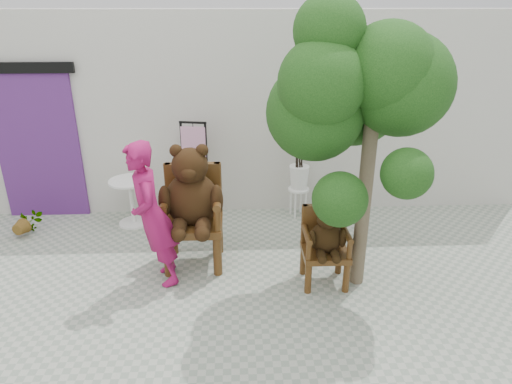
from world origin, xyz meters
TOP-DOWN VIEW (x-y plane):
  - ground_plane at (0.00, 0.00)m, footprint 60.00×60.00m
  - back_wall at (0.00, 3.10)m, footprint 9.00×1.00m
  - doorway at (-3.00, 2.58)m, footprint 1.40×0.11m
  - chair_big at (-0.62, 1.02)m, footprint 0.77×0.83m
  - chair_small at (0.94, 0.53)m, footprint 0.53×0.53m
  - person at (-1.03, 0.62)m, footprint 0.57×0.72m
  - cafe_table at (-1.63, 2.18)m, footprint 0.60×0.60m
  - display_stand at (-0.69, 2.35)m, footprint 0.50×0.42m
  - stool_bucket at (0.87, 2.35)m, footprint 0.32×0.32m
  - tree at (1.17, 0.56)m, footprint 1.89×1.68m
  - potted_plant at (-3.08, 1.90)m, footprint 0.41×0.37m

SIDE VIEW (x-z plane):
  - ground_plane at x=0.00m, z-range 0.00..0.00m
  - potted_plant at x=-3.08m, z-range 0.00..0.38m
  - cafe_table at x=-1.63m, z-range 0.09..0.79m
  - chair_small at x=0.94m, z-range 0.08..1.08m
  - display_stand at x=-0.69m, z-range -0.17..1.34m
  - stool_bucket at x=0.87m, z-range -0.08..1.37m
  - person at x=-1.03m, z-range 0.00..1.73m
  - chair_big at x=-0.62m, z-range 0.10..1.68m
  - doorway at x=-3.00m, z-range 0.00..2.33m
  - back_wall at x=0.00m, z-range 0.00..3.00m
  - tree at x=1.17m, z-range 0.61..3.80m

